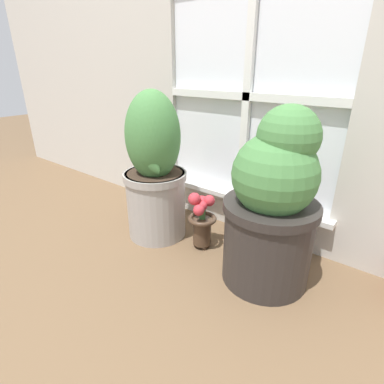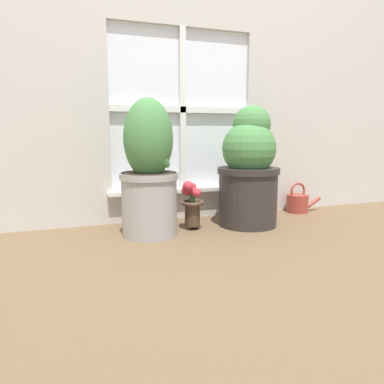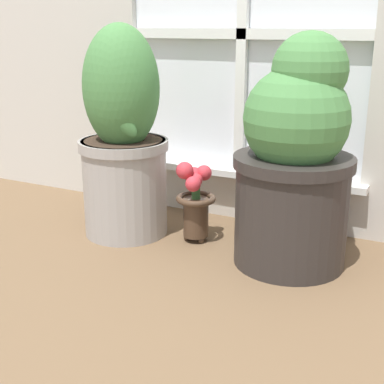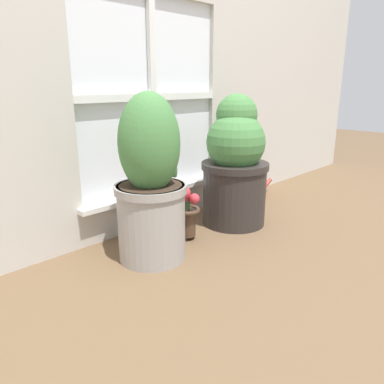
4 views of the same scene
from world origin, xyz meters
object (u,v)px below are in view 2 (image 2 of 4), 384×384
(flower_vase, at_px, (192,203))
(watering_can, at_px, (298,203))
(potted_plant_left, at_px, (149,173))
(potted_plant_right, at_px, (249,170))

(flower_vase, relative_size, watering_can, 1.07)
(watering_can, bearing_deg, potted_plant_left, -168.91)
(flower_vase, xyz_separation_m, watering_can, (0.83, 0.17, -0.08))
(flower_vase, bearing_deg, watering_can, 11.54)
(potted_plant_right, distance_m, watering_can, 0.59)
(flower_vase, bearing_deg, potted_plant_right, -4.41)
(potted_plant_right, bearing_deg, potted_plant_left, -178.45)
(flower_vase, distance_m, watering_can, 0.85)
(potted_plant_right, relative_size, watering_can, 2.66)
(potted_plant_left, xyz_separation_m, watering_can, (1.08, 0.21, -0.27))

